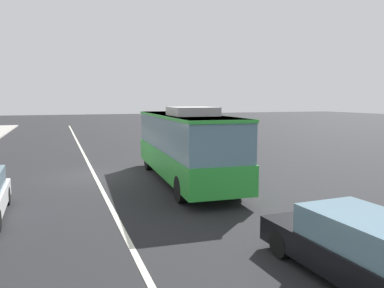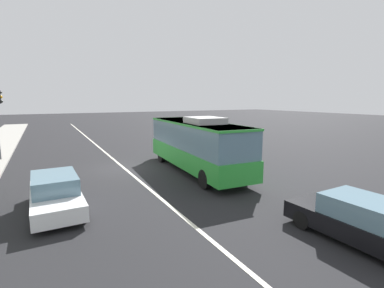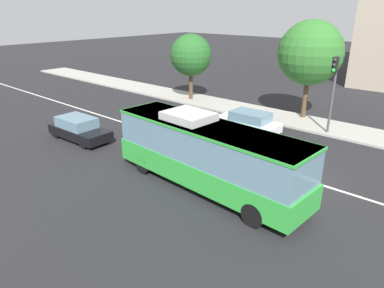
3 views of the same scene
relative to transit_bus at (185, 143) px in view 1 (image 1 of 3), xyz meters
The scene contains 4 objects.
ground_plane 5.11m from the transit_bus, 52.85° to the left, with size 160.00×160.00×0.00m, color black.
lane_centre_line 5.11m from the transit_bus, 52.85° to the left, with size 76.00×0.16×0.01m, color silver.
transit_bus is the anchor object (origin of this frame).
sedan_black 10.34m from the transit_bus, behind, with size 4.57×1.97×1.46m.
Camera 1 is at (-19.00, 1.68, 3.78)m, focal length 35.04 mm.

